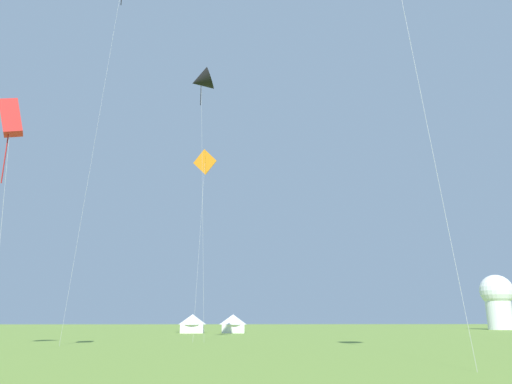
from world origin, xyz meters
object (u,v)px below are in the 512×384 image
(kite_orange_diamond, at_px, (205,163))
(kite_black_delta, at_px, (201,81))
(observatory_dome, at_px, (497,299))
(kite_red_box, at_px, (11,118))
(festival_tent_right, at_px, (233,323))
(festival_tent_left, at_px, (192,323))

(kite_orange_diamond, relative_size, kite_black_delta, 0.71)
(kite_black_delta, height_order, observatory_dome, kite_black_delta)
(kite_red_box, height_order, festival_tent_right, kite_red_box)
(kite_orange_diamond, bearing_deg, festival_tent_right, 82.63)
(kite_red_box, bearing_deg, festival_tent_right, 70.57)
(festival_tent_left, bearing_deg, kite_black_delta, -85.74)
(kite_orange_diamond, relative_size, festival_tent_left, 4.62)
(festival_tent_right, relative_size, observatory_dome, 0.39)
(festival_tent_left, height_order, festival_tent_right, festival_tent_left)
(kite_black_delta, height_order, festival_tent_left, kite_black_delta)
(festival_tent_right, bearing_deg, observatory_dome, 20.02)
(kite_black_delta, xyz_separation_m, festival_tent_right, (3.92, 30.31, -24.43))
(kite_black_delta, relative_size, observatory_dome, 2.54)
(festival_tent_right, bearing_deg, kite_black_delta, -97.36)
(observatory_dome, bearing_deg, kite_orange_diamond, -140.82)
(festival_tent_left, bearing_deg, observatory_dome, 18.09)
(kite_black_delta, bearing_deg, festival_tent_right, 82.64)
(kite_black_delta, distance_m, festival_tent_left, 38.99)
(festival_tent_left, height_order, observatory_dome, observatory_dome)
(kite_black_delta, relative_size, kite_red_box, 1.66)
(festival_tent_left, distance_m, observatory_dome, 62.96)
(kite_black_delta, relative_size, festival_tent_right, 6.51)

